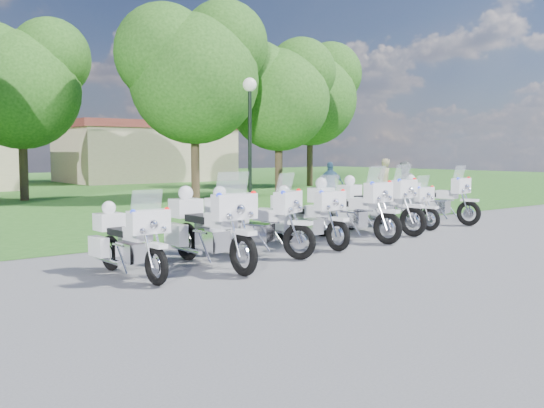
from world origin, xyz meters
TOP-DOWN VIEW (x-y plane):
  - ground at (0.00, 0.00)m, footprint 100.00×100.00m
  - motorcycle_0 at (-3.94, 0.26)m, footprint 0.78×2.22m
  - motorcycle_1 at (-2.41, 0.18)m, footprint 0.86×2.61m
  - motorcycle_2 at (-1.08, 0.65)m, footprint 1.45×2.34m
  - motorcycle_3 at (0.60, 0.94)m, footprint 0.80×2.38m
  - motorcycle_4 at (2.00, 1.03)m, footprint 1.11×2.62m
  - motorcycle_5 at (3.44, 1.48)m, footprint 1.11×2.63m
  - motorcycle_6 at (4.82, 1.75)m, footprint 0.75×2.17m
  - motorcycle_7 at (6.40, 1.88)m, footprint 1.10×2.51m
  - lamp_post at (3.24, 6.72)m, footprint 0.44×0.44m
  - tree_1 at (-0.78, 17.66)m, footprint 5.80×4.95m
  - tree_2 at (5.00, 13.23)m, footprint 6.38×5.44m
  - tree_3 at (9.64, 13.36)m, footprint 5.60×4.78m
  - tree_4 at (15.88, 18.22)m, footprint 6.46×5.51m
  - building_east at (11.00, 30.00)m, footprint 11.44×7.28m
  - bystander_a at (9.21, 6.33)m, footprint 0.69×0.48m
  - bystander_b at (8.98, 5.15)m, footprint 1.05×1.06m
  - bystander_c at (7.49, 7.45)m, footprint 1.06×0.84m

SIDE VIEW (x-z plane):
  - ground at x=0.00m, z-range 0.00..0.00m
  - motorcycle_6 at x=4.82m, z-range -0.12..1.33m
  - motorcycle_0 at x=-3.94m, z-range -0.12..1.37m
  - motorcycle_3 at x=0.60m, z-range -0.13..1.46m
  - motorcycle_2 at x=-1.08m, z-range -0.14..1.54m
  - motorcycle_7 at x=6.40m, z-range -0.14..1.56m
  - motorcycle_1 at x=-2.41m, z-range -0.14..1.61m
  - motorcycle_4 at x=2.00m, z-range -0.14..1.62m
  - motorcycle_5 at x=3.44m, z-range -0.14..1.63m
  - bystander_c at x=7.49m, z-range 0.00..1.68m
  - bystander_b at x=8.98m, z-range 0.00..1.73m
  - bystander_a at x=9.21m, z-range 0.00..1.81m
  - building_east at x=11.00m, z-range 0.02..4.12m
  - lamp_post at x=3.24m, z-range 1.11..5.53m
  - tree_3 at x=9.64m, z-range 1.20..8.67m
  - tree_1 at x=-0.78m, z-range 1.25..8.99m
  - tree_2 at x=5.00m, z-range 1.37..9.88m
  - tree_4 at x=15.88m, z-range 1.39..10.01m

